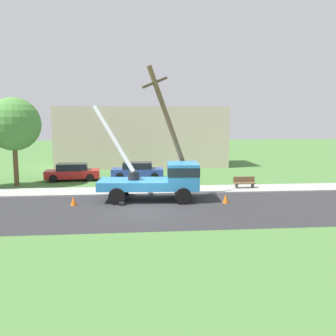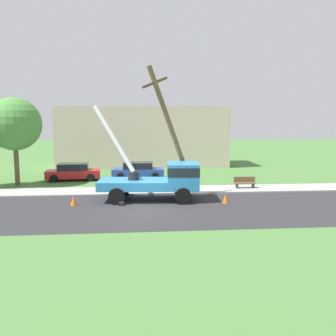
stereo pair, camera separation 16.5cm
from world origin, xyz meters
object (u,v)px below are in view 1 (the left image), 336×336
(utility_truck, at_px, (162,178))
(traffic_cone_behind, at_px, (74,201))
(traffic_cone_ahead, at_px, (226,199))
(leaning_utility_pole, at_px, (172,131))
(parked_sedan_blue, at_px, (138,170))
(park_bench, at_px, (244,183))
(parked_sedan_red, at_px, (73,172))
(roadside_tree_near, at_px, (14,124))

(utility_truck, bearing_deg, traffic_cone_behind, -169.40)
(traffic_cone_ahead, bearing_deg, leaning_utility_pole, 141.86)
(traffic_cone_ahead, distance_m, parked_sedan_blue, 11.17)
(utility_truck, distance_m, park_bench, 7.06)
(traffic_cone_ahead, xyz_separation_m, park_bench, (2.50, 4.31, 0.18))
(parked_sedan_red, height_order, park_bench, parked_sedan_red)
(parked_sedan_red, xyz_separation_m, park_bench, (13.13, -5.17, -0.25))
(traffic_cone_ahead, bearing_deg, park_bench, 59.86)
(utility_truck, bearing_deg, parked_sedan_blue, 99.40)
(utility_truck, height_order, leaning_utility_pole, leaning_utility_pole)
(traffic_cone_behind, relative_size, parked_sedan_red, 0.12)
(utility_truck, bearing_deg, leaning_utility_pole, 57.77)
(parked_sedan_red, relative_size, parked_sedan_blue, 1.01)
(roadside_tree_near, bearing_deg, parked_sedan_red, 28.13)
(traffic_cone_behind, distance_m, parked_sedan_blue, 10.41)
(roadside_tree_near, bearing_deg, parked_sedan_blue, 14.84)
(traffic_cone_ahead, bearing_deg, parked_sedan_blue, 117.82)
(traffic_cone_ahead, relative_size, traffic_cone_behind, 1.00)
(traffic_cone_ahead, height_order, parked_sedan_red, parked_sedan_red)
(park_bench, bearing_deg, traffic_cone_ahead, -120.14)
(traffic_cone_ahead, bearing_deg, traffic_cone_behind, 178.56)
(traffic_cone_ahead, distance_m, traffic_cone_behind, 9.11)
(parked_sedan_blue, relative_size, park_bench, 2.81)
(traffic_cone_behind, distance_m, parked_sedan_red, 9.39)
(traffic_cone_ahead, relative_size, park_bench, 0.35)
(utility_truck, xyz_separation_m, traffic_cone_ahead, (3.78, -1.23, -1.13))
(roadside_tree_near, bearing_deg, traffic_cone_behind, -52.89)
(parked_sedan_red, distance_m, park_bench, 14.11)
(parked_sedan_blue, relative_size, roadside_tree_near, 0.67)
(leaning_utility_pole, distance_m, parked_sedan_red, 10.99)
(parked_sedan_red, bearing_deg, traffic_cone_behind, -80.65)
(utility_truck, distance_m, leaning_utility_pole, 3.22)
(leaning_utility_pole, bearing_deg, roadside_tree_near, 156.44)
(parked_sedan_blue, height_order, roadside_tree_near, roadside_tree_near)
(roadside_tree_near, bearing_deg, traffic_cone_ahead, -26.98)
(traffic_cone_ahead, distance_m, parked_sedan_red, 14.25)
(parked_sedan_red, distance_m, parked_sedan_blue, 5.44)
(traffic_cone_behind, xyz_separation_m, park_bench, (11.61, 4.08, 0.18))
(parked_sedan_red, relative_size, roadside_tree_near, 0.67)
(traffic_cone_behind, bearing_deg, roadside_tree_near, 127.11)
(traffic_cone_ahead, height_order, traffic_cone_behind, same)
(leaning_utility_pole, bearing_deg, traffic_cone_ahead, -38.14)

